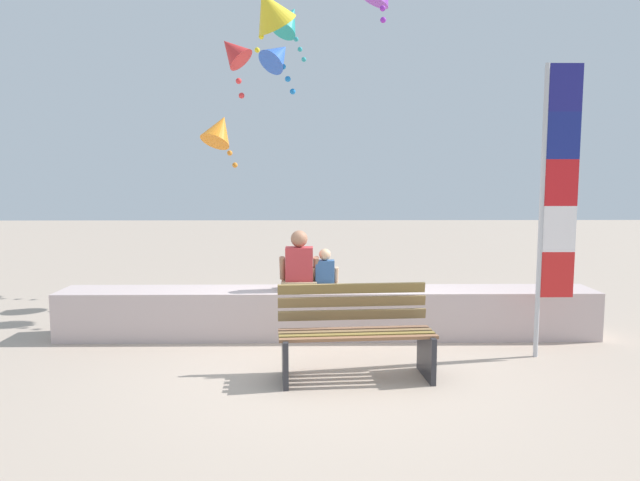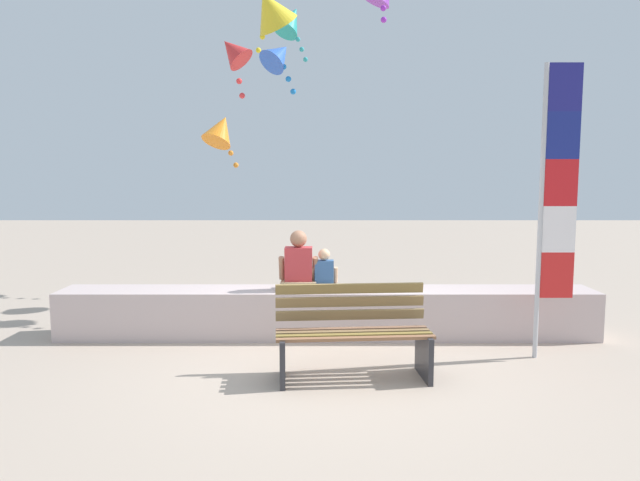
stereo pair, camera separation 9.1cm
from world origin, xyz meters
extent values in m
plane|color=tan|center=(0.00, 0.00, 0.00)|extent=(40.00, 40.00, 0.00)
cube|color=beige|center=(0.00, 1.16, 0.29)|extent=(6.51, 0.64, 0.58)
cube|color=#8E5F40|center=(0.25, -0.53, 0.45)|extent=(1.50, 0.19, 0.03)
cube|color=olive|center=(0.24, -0.41, 0.45)|extent=(1.50, 0.19, 0.03)
cube|color=olive|center=(0.23, -0.30, 0.45)|extent=(1.50, 0.19, 0.03)
cube|color=brown|center=(0.22, -0.19, 0.45)|extent=(1.50, 0.19, 0.03)
cube|color=olive|center=(0.22, -0.08, 0.57)|extent=(1.50, 0.16, 0.10)
cube|color=olive|center=(0.21, -0.06, 0.70)|extent=(1.50, 0.16, 0.10)
cube|color=olive|center=(0.21, -0.04, 0.83)|extent=(1.50, 0.16, 0.10)
cube|color=#2D2D33|center=(-0.45, -0.41, 0.23)|extent=(0.09, 0.53, 0.45)
cube|color=#2D2D33|center=(0.93, -0.30, 0.23)|extent=(0.09, 0.53, 0.45)
cube|color=tan|center=(-0.35, 1.13, 0.64)|extent=(0.43, 0.35, 0.12)
cube|color=#C2363A|center=(-0.35, 1.13, 0.90)|extent=(0.33, 0.21, 0.41)
cylinder|color=#A36E52|center=(-0.55, 1.11, 0.86)|extent=(0.07, 0.16, 0.30)
cylinder|color=#A36E52|center=(-0.14, 1.11, 0.86)|extent=(0.07, 0.16, 0.30)
sphere|color=#A36E52|center=(-0.35, 1.13, 1.21)|extent=(0.20, 0.20, 0.20)
cube|color=brown|center=(-0.04, 1.13, 0.62)|extent=(0.30, 0.24, 0.08)
cube|color=#386098|center=(-0.04, 1.13, 0.81)|extent=(0.23, 0.15, 0.28)
cylinder|color=#DFB187|center=(-0.18, 1.11, 0.77)|extent=(0.05, 0.11, 0.21)
cylinder|color=#DFB187|center=(0.10, 1.11, 0.77)|extent=(0.05, 0.11, 0.21)
sphere|color=#DFB187|center=(-0.04, 1.13, 1.02)|extent=(0.14, 0.14, 0.14)
cylinder|color=#B7B7BC|center=(2.25, 0.32, 1.56)|extent=(0.05, 0.05, 3.12)
cube|color=red|center=(2.45, 0.32, 0.90)|extent=(0.35, 0.02, 0.49)
cube|color=white|center=(2.45, 0.32, 1.40)|extent=(0.35, 0.02, 0.49)
cube|color=red|center=(2.45, 0.32, 1.89)|extent=(0.35, 0.02, 0.49)
cube|color=navy|center=(2.45, 0.32, 2.38)|extent=(0.35, 0.02, 0.49)
cube|color=navy|center=(2.45, 0.32, 2.87)|extent=(0.35, 0.02, 0.49)
cone|color=blue|center=(-0.67, 2.57, 3.66)|extent=(0.69, 0.68, 0.56)
sphere|color=blue|center=(-0.60, 2.49, 3.48)|extent=(0.08, 0.08, 0.08)
sphere|color=blue|center=(-0.53, 2.42, 3.30)|extent=(0.08, 0.08, 0.08)
sphere|color=blue|center=(-0.46, 2.35, 3.12)|extent=(0.08, 0.08, 0.08)
sphere|color=purple|center=(0.78, 2.44, 4.25)|extent=(0.08, 0.08, 0.08)
sphere|color=purple|center=(0.78, 2.34, 4.07)|extent=(0.08, 0.08, 0.08)
cone|color=orange|center=(-1.59, 3.07, 2.67)|extent=(0.73, 0.77, 0.61)
sphere|color=orange|center=(-1.51, 3.02, 2.49)|extent=(0.08, 0.08, 0.08)
sphere|color=orange|center=(-1.43, 2.96, 2.31)|extent=(0.08, 0.08, 0.08)
sphere|color=orange|center=(-1.35, 2.90, 2.13)|extent=(0.08, 0.08, 0.08)
cone|color=yellow|center=(-0.81, 3.01, 4.40)|extent=(1.01, 1.00, 0.77)
sphere|color=yellow|center=(-0.88, 3.08, 4.22)|extent=(0.08, 0.08, 0.08)
sphere|color=yellow|center=(-0.95, 3.15, 4.04)|extent=(0.08, 0.08, 0.08)
sphere|color=yellow|center=(-1.02, 3.22, 3.86)|extent=(0.08, 0.08, 0.08)
cone|color=teal|center=(-0.59, 4.40, 4.62)|extent=(0.81, 0.79, 0.67)
sphere|color=teal|center=(-0.53, 4.32, 4.44)|extent=(0.08, 0.08, 0.08)
sphere|color=teal|center=(-0.46, 4.25, 4.26)|extent=(0.08, 0.08, 0.08)
sphere|color=teal|center=(-0.40, 4.17, 4.08)|extent=(0.08, 0.08, 0.08)
sphere|color=teal|center=(-0.33, 4.10, 3.90)|extent=(0.08, 0.08, 0.08)
cone|color=red|center=(-1.23, 2.03, 3.60)|extent=(0.59, 0.49, 0.51)
sphere|color=#EC373A|center=(-1.21, 2.13, 3.42)|extent=(0.08, 0.08, 0.08)
sphere|color=#EC373A|center=(-1.19, 2.22, 3.24)|extent=(0.08, 0.08, 0.08)
sphere|color=#EC373A|center=(-1.16, 2.32, 3.06)|extent=(0.08, 0.08, 0.08)
camera|label=1|loc=(-0.18, -5.74, 1.95)|focal=32.24mm
camera|label=2|loc=(-0.09, -5.74, 1.95)|focal=32.24mm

